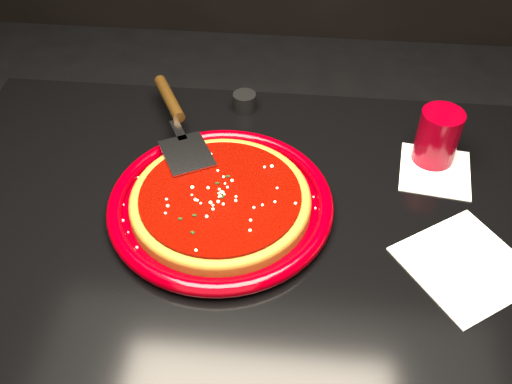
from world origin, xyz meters
TOP-DOWN VIEW (x-y plane):
  - table at (0.00, 0.00)m, footprint 1.20×0.80m
  - plate at (-0.05, 0.03)m, footprint 0.43×0.43m
  - pizza_crust at (-0.05, 0.03)m, footprint 0.35×0.35m
  - pizza_crust_rim at (-0.05, 0.03)m, footprint 0.35×0.35m
  - pizza_sauce at (-0.05, 0.03)m, footprint 0.31×0.31m
  - parmesan_dusting at (-0.05, 0.03)m, footprint 0.27×0.27m
  - basil_flecks at (-0.05, 0.03)m, footprint 0.25×0.25m
  - pizza_server at (-0.16, 0.21)m, footprint 0.26×0.36m
  - cup at (0.34, 0.20)m, footprint 0.10×0.10m
  - napkin_a at (0.36, -0.06)m, footprint 0.25×0.25m
  - napkin_b at (0.34, 0.17)m, footprint 0.15×0.16m
  - ramekin at (-0.04, 0.33)m, footprint 0.05×0.05m

SIDE VIEW (x-z plane):
  - table at x=0.00m, z-range 0.00..0.75m
  - napkin_b at x=0.34m, z-range 0.75..0.75m
  - napkin_a at x=0.36m, z-range 0.75..0.75m
  - plate at x=-0.05m, z-range 0.75..0.78m
  - ramekin at x=-0.04m, z-range 0.75..0.79m
  - pizza_crust at x=-0.05m, z-range 0.76..0.78m
  - pizza_crust_rim at x=-0.05m, z-range 0.77..0.79m
  - pizza_sauce at x=-0.05m, z-range 0.78..0.79m
  - basil_flecks at x=-0.05m, z-range 0.79..0.79m
  - parmesan_dusting at x=-0.05m, z-range 0.79..0.79m
  - pizza_server at x=-0.16m, z-range 0.79..0.81m
  - cup at x=0.34m, z-range 0.75..0.86m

